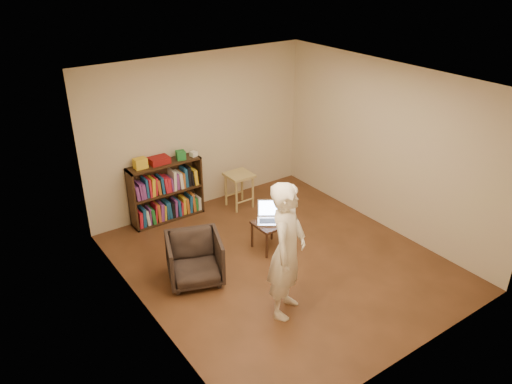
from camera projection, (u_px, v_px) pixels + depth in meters
floor at (281, 262)px, 7.16m from camera, size 4.50×4.50×0.00m
ceiling at (286, 82)px, 6.00m from camera, size 4.50×4.50×0.00m
wall_back at (199, 132)px, 8.23m from camera, size 4.00×0.00×4.00m
wall_left at (141, 223)px, 5.55m from camera, size 0.00×4.50×4.50m
wall_right at (386, 148)px, 7.61m from camera, size 0.00×4.50×4.50m
bookshelf at (166, 194)px, 8.11m from camera, size 1.20×0.30×1.00m
box_yellow at (140, 163)px, 7.62m from camera, size 0.20×0.15×0.16m
red_cloth at (159, 160)px, 7.81m from camera, size 0.31×0.23×0.10m
box_green at (181, 155)px, 7.95m from camera, size 0.17×0.17×0.14m
box_white at (194, 154)px, 8.08m from camera, size 0.12×0.12×0.08m
stool at (239, 180)px, 8.46m from camera, size 0.42×0.42×0.61m
armchair at (195, 259)px, 6.63m from camera, size 0.91×0.92×0.66m
side_table at (270, 227)px, 7.31m from camera, size 0.42×0.42×0.43m
laptop at (270, 216)px, 7.33m from camera, size 0.50×0.49×0.28m
person at (287, 251)px, 5.82m from camera, size 0.76×0.70×1.75m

